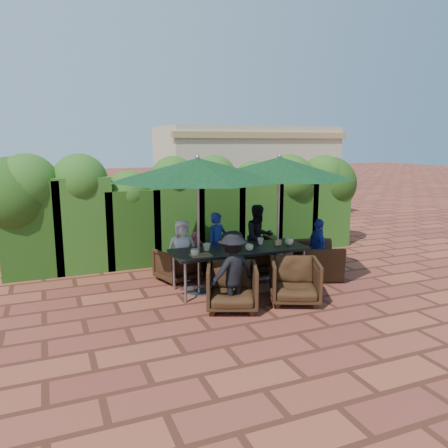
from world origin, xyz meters
name	(u,v)px	position (x,y,z in m)	size (l,w,h in m)	color
ground	(235,286)	(0.00, 0.00, 0.00)	(80.00, 80.00, 0.00)	brown
dining_table	(240,252)	(0.06, -0.10, 0.68)	(2.52, 0.90, 0.75)	black
umbrella_left	(198,169)	(-0.74, -0.10, 2.21)	(3.01, 3.01, 2.46)	gray
umbrella_right	(279,168)	(0.84, -0.13, 2.21)	(2.74, 2.74, 2.46)	gray
chair_far_left	(177,262)	(-0.90, 0.77, 0.36)	(0.70, 0.65, 0.72)	black
chair_far_mid	(225,256)	(0.11, 0.76, 0.39)	(0.75, 0.70, 0.77)	black
chair_far_right	(255,253)	(0.79, 0.76, 0.39)	(0.76, 0.71, 0.78)	black
chair_near_left	(232,285)	(-0.50, -1.02, 0.41)	(0.80, 0.75, 0.83)	black
chair_near_right	(295,279)	(0.60, -1.15, 0.41)	(0.80, 0.75, 0.82)	black
chair_end_right	(316,254)	(1.77, -0.03, 0.45)	(1.03, 0.67, 0.90)	black
adult_far_left	(182,250)	(-0.79, 0.76, 0.60)	(0.59, 0.35, 1.21)	silver
adult_far_mid	(217,243)	(0.00, 0.88, 0.64)	(0.46, 0.37, 1.27)	navy
adult_far_right	(259,237)	(0.95, 0.88, 0.69)	(0.66, 0.41, 1.38)	black
adult_near_left	(232,271)	(-0.52, -1.10, 0.66)	(0.84, 0.38, 1.31)	black
adult_end_right	(318,249)	(1.73, -0.15, 0.60)	(0.70, 0.35, 1.20)	navy
child_left	(197,254)	(-0.41, 0.93, 0.45)	(0.32, 0.26, 0.90)	#D34A68
child_right	(239,251)	(0.54, 0.98, 0.41)	(0.29, 0.24, 0.81)	#8353B3
pedestrian_a	(220,208)	(1.40, 4.21, 0.83)	(1.55, 0.55, 1.66)	green
pedestrian_b	(259,201)	(2.66, 4.26, 0.96)	(0.92, 0.56, 1.91)	#D34A68
pedestrian_c	(290,206)	(3.67, 4.18, 0.78)	(1.00, 0.46, 1.56)	gray
cup_a	(195,252)	(-0.88, -0.29, 0.81)	(0.15, 0.15, 0.12)	beige
cup_b	(207,247)	(-0.56, -0.03, 0.82)	(0.14, 0.14, 0.13)	beige
cup_c	(249,247)	(0.16, -0.30, 0.81)	(0.15, 0.15, 0.12)	beige
cup_d	(260,241)	(0.57, 0.06, 0.81)	(0.13, 0.13, 0.12)	beige
cup_e	(289,241)	(1.05, -0.19, 0.81)	(0.16, 0.16, 0.13)	beige
ketchup_bottle	(228,245)	(-0.17, -0.06, 0.83)	(0.04, 0.04, 0.17)	#B20C0A
sauce_bottle	(234,243)	(-0.01, 0.00, 0.83)	(0.04, 0.04, 0.17)	#4C230C
serving_tray	(201,255)	(-0.78, -0.32, 0.76)	(0.35, 0.25, 0.02)	#9B704B
number_block_left	(228,247)	(-0.16, -0.08, 0.80)	(0.12, 0.06, 0.10)	tan
number_block_right	(278,243)	(0.84, -0.13, 0.80)	(0.12, 0.06, 0.10)	tan
hedge_wall	(187,201)	(-0.19, 2.32, 1.35)	(9.10, 1.60, 2.46)	#18340E
building	(246,173)	(3.50, 6.99, 1.61)	(6.20, 3.08, 3.20)	#C4B792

